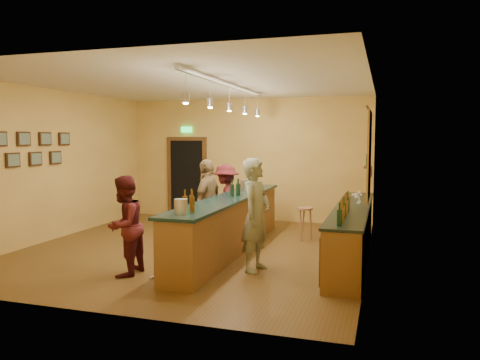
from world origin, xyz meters
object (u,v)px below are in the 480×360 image
(tasting_bar, at_px, (229,220))
(customer_b, at_px, (208,203))
(bartender, at_px, (256,215))
(bar_stool, at_px, (305,214))
(customer_c, at_px, (226,200))
(back_counter, at_px, (352,231))
(customer_a, at_px, (124,226))

(tasting_bar, xyz_separation_m, customer_b, (-0.55, 0.28, 0.27))
(tasting_bar, xyz_separation_m, bartender, (0.83, -1.11, 0.31))
(bartender, relative_size, bar_stool, 2.65)
(customer_c, distance_m, bar_stool, 1.78)
(back_counter, distance_m, customer_c, 3.08)
(customer_a, bearing_deg, bartender, 113.65)
(tasting_bar, distance_m, customer_c, 1.49)
(customer_b, bearing_deg, back_counter, 91.58)
(back_counter, xyz_separation_m, customer_a, (-3.35, -2.16, 0.30))
(customer_a, relative_size, customer_b, 0.90)
(bartender, height_order, customer_c, bartender)
(back_counter, relative_size, customer_c, 2.86)
(back_counter, bearing_deg, customer_b, 178.09)
(bar_stool, bearing_deg, tasting_bar, -130.20)
(bartender, xyz_separation_m, customer_b, (-1.38, 1.38, -0.05))
(customer_a, xyz_separation_m, bar_stool, (2.29, 3.41, -0.24))
(customer_b, relative_size, bar_stool, 2.52)
(tasting_bar, xyz_separation_m, bar_stool, (1.21, 1.43, -0.06))
(customer_c, height_order, bar_stool, customer_c)
(bartender, bearing_deg, customer_c, 39.42)
(customer_a, height_order, bar_stool, customer_a)
(back_counter, bearing_deg, tasting_bar, -175.44)
(back_counter, height_order, customer_c, customer_c)
(back_counter, relative_size, customer_a, 2.88)
(customer_a, height_order, customer_b, customer_b)
(bartender, bearing_deg, tasting_bar, 47.12)
(tasting_bar, bearing_deg, bar_stool, 49.80)
(bar_stool, bearing_deg, bartender, -98.54)
(back_counter, bearing_deg, customer_c, 157.13)
(tasting_bar, height_order, customer_a, customer_a)
(back_counter, relative_size, bartender, 2.47)
(bartender, bearing_deg, back_counter, -37.81)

